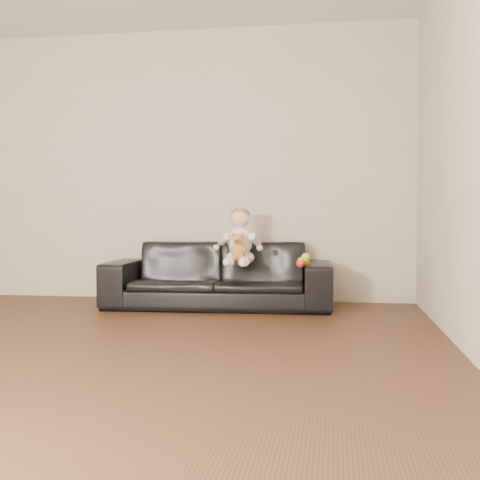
% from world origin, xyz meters
% --- Properties ---
extents(floor, '(5.50, 5.50, 0.00)m').
position_xyz_m(floor, '(0.00, 0.00, 0.00)').
color(floor, '#482A19').
rests_on(floor, ground).
extents(wall_back, '(5.00, 0.00, 5.00)m').
position_xyz_m(wall_back, '(0.00, 2.75, 1.30)').
color(wall_back, beige).
rests_on(wall_back, ground).
extents(sofa, '(2.00, 0.86, 0.57)m').
position_xyz_m(sofa, '(0.75, 2.25, 0.29)').
color(sofa, black).
rests_on(sofa, floor).
extents(baby, '(0.35, 0.43, 0.50)m').
position_xyz_m(baby, '(0.95, 2.14, 0.60)').
color(baby, '#FDD6DB').
rests_on(baby, sofa).
extents(teddy_bear, '(0.15, 0.15, 0.22)m').
position_xyz_m(teddy_bear, '(0.96, 1.99, 0.55)').
color(teddy_bear, '#BA7D35').
rests_on(teddy_bear, sofa).
extents(toy_green, '(0.12, 0.14, 0.09)m').
position_xyz_m(toy_green, '(1.50, 2.09, 0.42)').
color(toy_green, '#B5D519').
rests_on(toy_green, sofa).
extents(toy_rattle, '(0.09, 0.09, 0.07)m').
position_xyz_m(toy_rattle, '(1.48, 2.01, 0.41)').
color(toy_rattle, red).
rests_on(toy_rattle, sofa).
extents(toy_blue_disc, '(0.12, 0.12, 0.01)m').
position_xyz_m(toy_blue_disc, '(1.55, 2.14, 0.38)').
color(toy_blue_disc, blue).
rests_on(toy_blue_disc, sofa).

